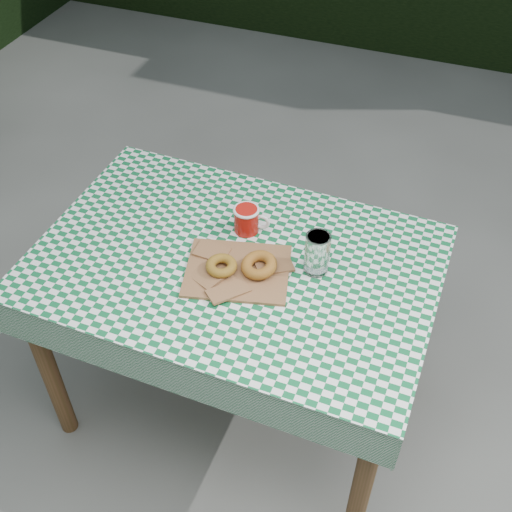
# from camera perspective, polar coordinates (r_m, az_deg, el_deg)

# --- Properties ---
(ground) EXTENTS (60.00, 60.00, 0.00)m
(ground) POSITION_cam_1_polar(r_m,az_deg,el_deg) (2.61, 3.93, -10.89)
(ground) COLOR #4F4E4A
(ground) RESTS_ON ground
(table) EXTENTS (1.22, 0.83, 0.75)m
(table) POSITION_cam_1_polar(r_m,az_deg,el_deg) (2.25, -1.71, -7.32)
(table) COLOR brown
(table) RESTS_ON ground
(tablecloth) EXTENTS (1.24, 0.85, 0.01)m
(tablecloth) POSITION_cam_1_polar(r_m,az_deg,el_deg) (1.97, -1.94, -0.46)
(tablecloth) COLOR #0E5B2F
(tablecloth) RESTS_ON table
(paper_bag) EXTENTS (0.36, 0.31, 0.02)m
(paper_bag) POSITION_cam_1_polar(r_m,az_deg,el_deg) (1.92, -1.66, -1.26)
(paper_bag) COLOR #91633F
(paper_bag) RESTS_ON tablecloth
(bagel_front) EXTENTS (0.11, 0.11, 0.03)m
(bagel_front) POSITION_cam_1_polar(r_m,az_deg,el_deg) (1.90, -3.09, -0.87)
(bagel_front) COLOR #9A6C20
(bagel_front) RESTS_ON paper_bag
(bagel_back) EXTENTS (0.15, 0.15, 0.03)m
(bagel_back) POSITION_cam_1_polar(r_m,az_deg,el_deg) (1.90, 0.26, -0.81)
(bagel_back) COLOR #A16621
(bagel_back) RESTS_ON paper_bag
(coffee_mug) EXTENTS (0.18, 0.18, 0.09)m
(coffee_mug) POSITION_cam_1_polar(r_m,az_deg,el_deg) (2.03, -0.85, 3.25)
(coffee_mug) COLOR #A6110A
(coffee_mug) RESTS_ON tablecloth
(drinking_glass) EXTENTS (0.09, 0.09, 0.14)m
(drinking_glass) POSITION_cam_1_polar(r_m,az_deg,el_deg) (1.90, 5.44, 0.23)
(drinking_glass) COLOR white
(drinking_glass) RESTS_ON tablecloth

